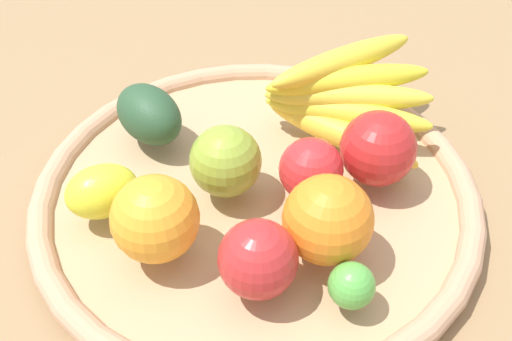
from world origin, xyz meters
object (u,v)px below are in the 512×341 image
Objects in this scene: apple_0 at (258,259)px; banana_bunch at (345,96)px; lemon_0 at (102,191)px; apple_2 at (378,148)px; apple_3 at (311,170)px; apple_1 at (226,161)px; lime_0 at (352,286)px; avocado at (149,114)px; orange_1 at (155,219)px; orange_0 at (328,220)px.

banana_bunch is (-0.24, -0.06, 0.01)m from apple_0.
apple_0 reaches higher than lemon_0.
apple_2 is 0.07m from apple_3.
apple_2 reaches higher than lemon_0.
apple_0 is 1.09× the size of apple_3.
apple_1 is 0.18m from lime_0.
avocado is 0.20m from apple_3.
avocado is (-0.09, -0.22, -0.00)m from apple_0.
lemon_0 is at bearing -77.61° from lime_0.
orange_1 is at bearing -71.32° from lime_0.
orange_0 reaches higher than avocado.
orange_0 reaches higher than apple_1.
orange_0 reaches higher than apple_0.
banana_bunch is at bearing -164.68° from apple_3.
apple_2 reaches higher than apple_1.
lime_0 is 0.14m from apple_3.
lime_0 is at bearing 79.04° from avocado.
orange_1 is at bearing -53.20° from orange_0.
apple_1 reaches higher than apple_0.
orange_0 is at bearing -125.69° from lime_0.
apple_3 is at bearing -166.95° from apple_0.
banana_bunch reaches higher than lemon_0.
orange_1 reaches higher than avocado.
apple_1 reaches higher than avocado.
apple_0 is 0.10m from orange_1.
apple_3 is at bearing -135.20° from orange_0.
banana_bunch is 2.44× the size of apple_2.
orange_1 is 1.25× the size of apple_3.
apple_1 is at bearing -104.08° from lime_0.
orange_0 reaches higher than apple_3.
apple_0 is 0.78× the size of avocado.
avocado is 1.25× the size of lemon_0.
banana_bunch is at bearing -146.59° from lime_0.
apple_3 is at bearing 134.41° from lemon_0.
apple_3 reaches higher than avocado.
avocado is at bearing -100.96° from lime_0.
banana_bunch is 4.61× the size of lime_0.
avocado is at bearing -157.76° from lemon_0.
apple_0 is 0.24m from avocado.
lime_0 is (0.06, 0.30, -0.01)m from avocado.
apple_0 is at bearing 67.38° from avocado.
apple_2 is 1.09× the size of lemon_0.
avocado is 0.25m from apple_2.
apple_0 is 1.71× the size of lime_0.
lemon_0 is (0.21, -0.19, -0.01)m from apple_2.
apple_0 is 0.08m from orange_0.
banana_bunch reaches higher than avocado.
apple_0 is at bearing -64.47° from lime_0.
orange_1 is at bearing 87.38° from lemon_0.
avocado is (-0.01, -0.12, -0.01)m from apple_1.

